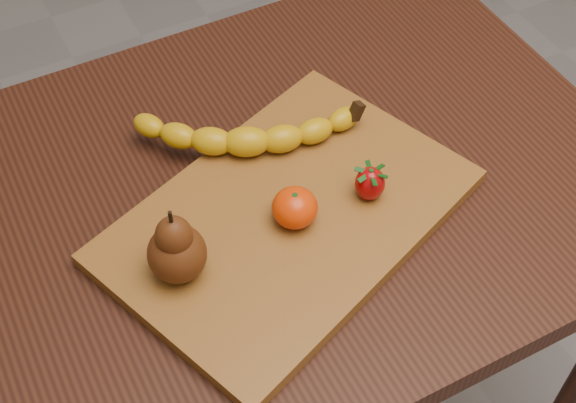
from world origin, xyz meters
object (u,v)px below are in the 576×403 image
cutting_board (288,217)px  pear (175,243)px  mandarin (295,208)px  table (263,233)px

cutting_board → pear: size_ratio=4.14×
pear → mandarin: size_ratio=1.90×
pear → cutting_board: bearing=7.6°
table → pear: (-0.15, -0.09, 0.17)m
pear → mandarin: bearing=1.9°
table → mandarin: 0.16m
cutting_board → pear: (-0.16, -0.02, 0.06)m
pear → table: bearing=30.3°
cutting_board → pear: 0.17m
table → mandarin: size_ratio=17.46×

